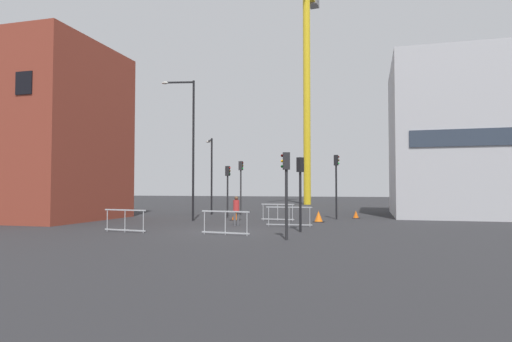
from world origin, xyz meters
The scene contains 19 objects.
ground centered at (0.00, 0.00, 0.00)m, with size 160.00×160.00×0.00m, color #28282B.
brick_building centered at (-14.67, 4.36, 5.73)m, with size 9.45×8.53×11.45m.
office_block centered at (13.79, 15.13, 5.74)m, with size 10.74×10.11×11.49m.
construction_crane centered at (-0.80, 33.57, 17.52)m, with size 2.23×14.27×27.92m.
streetlamp_tall centered at (-4.37, 5.91, 5.24)m, with size 2.13×0.56×9.01m.
streetlamp_short centered at (-5.41, 12.45, 3.62)m, with size 1.06×1.45×6.01m.
traffic_light_crosswalk centered at (4.60, 9.60, 2.86)m, with size 0.38×0.25×4.30m.
traffic_light_corner centered at (-2.96, 9.33, 2.46)m, with size 0.38×0.27×3.64m.
traffic_light_median centered at (-2.87, 12.23, 2.78)m, with size 0.39×0.29×4.15m.
traffic_light_verge centered at (3.48, -2.29, 2.41)m, with size 0.39×0.31×3.55m.
traffic_light_near centered at (3.55, 0.95, 2.42)m, with size 0.35×0.39×3.56m.
pedestrian_walking centered at (-0.47, 3.48, 0.94)m, with size 0.34×0.34×1.63m.
safety_barrier_mid_span centered at (-4.50, -1.30, 0.56)m, with size 2.35×0.36×1.08m.
safety_barrier_left_run centered at (2.50, 3.61, 0.56)m, with size 2.50×0.24×1.08m.
safety_barrier_right_run centered at (1.07, 7.35, 0.56)m, with size 2.15×0.14×1.08m.
safety_barrier_front centered at (0.50, -1.21, 0.56)m, with size 2.33×0.33×1.08m.
traffic_cone_orange centered at (3.69, 7.09, 0.32)m, with size 0.68×0.68×0.69m.
traffic_cone_striped centered at (-1.70, 7.16, 0.29)m, with size 0.62×0.62×0.63m.
traffic_cone_by_barrier centered at (5.82, 10.91, 0.24)m, with size 0.51×0.51×0.52m.
Camera 1 is at (6.76, -19.37, 2.12)m, focal length 30.01 mm.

